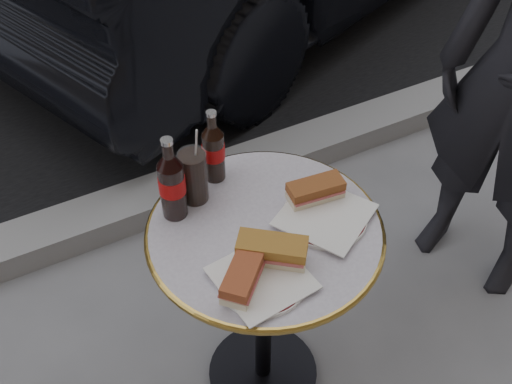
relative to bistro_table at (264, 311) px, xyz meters
name	(u,v)px	position (x,y,z in m)	size (l,w,h in m)	color
ground	(263,375)	(0.00, 0.00, -0.37)	(80.00, 80.00, 0.00)	slate
curb	(163,197)	(0.00, 0.90, -0.32)	(40.00, 0.20, 0.12)	gray
bistro_table	(264,311)	(0.00, 0.00, 0.00)	(0.62, 0.62, 0.73)	#BAB2C4
plate_left	(262,280)	(-0.09, -0.15, 0.37)	(0.22, 0.22, 0.01)	white
plate_right	(325,217)	(0.15, -0.04, 0.37)	(0.22, 0.22, 0.01)	white
sandwich_left_a	(244,276)	(-0.13, -0.14, 0.41)	(0.16, 0.07, 0.05)	#984526
sandwich_left_b	(272,251)	(-0.04, -0.11, 0.41)	(0.17, 0.08, 0.06)	#A26B29
sandwich_right	(315,191)	(0.16, 0.03, 0.40)	(0.15, 0.07, 0.05)	brown
cola_bottle_left	(171,178)	(-0.18, 0.16, 0.49)	(0.07, 0.07, 0.25)	black
cola_bottle_right	(213,146)	(-0.03, 0.24, 0.48)	(0.06, 0.06, 0.23)	black
cola_glass	(194,176)	(-0.11, 0.19, 0.44)	(0.08, 0.08, 0.16)	black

